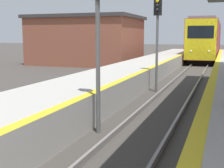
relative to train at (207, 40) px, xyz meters
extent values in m
cube|color=black|center=(0.00, 0.07, -2.00)|extent=(2.38, 19.02, 0.55)
cube|color=maroon|center=(0.00, 0.07, 0.12)|extent=(2.80, 21.14, 3.69)
cube|color=yellow|center=(0.00, -10.42, 0.12)|extent=(2.74, 0.16, 3.62)
cube|color=black|center=(0.00, -10.48, 0.76)|extent=(2.24, 0.06, 1.11)
cube|color=slate|center=(0.00, 0.07, 2.08)|extent=(2.38, 20.08, 0.24)
sphere|color=white|center=(-0.77, -10.48, -0.90)|extent=(0.18, 0.18, 0.18)
sphere|color=white|center=(0.77, -10.48, -0.90)|extent=(0.18, 0.18, 0.18)
cylinder|color=#595959|center=(-1.23, -31.18, -0.44)|extent=(0.12, 0.12, 3.68)
cylinder|color=#595959|center=(-1.04, -24.14, -0.44)|extent=(0.12, 0.12, 3.68)
cube|color=black|center=(-1.04, -24.14, 1.85)|extent=(0.36, 0.20, 0.90)
sphere|color=yellow|center=(-1.04, -24.28, 2.05)|extent=(0.16, 0.16, 0.16)
sphere|color=black|center=(-1.04, -24.28, 1.85)|extent=(0.16, 0.16, 0.16)
sphere|color=black|center=(-1.04, -24.28, 1.64)|extent=(0.16, 0.16, 0.16)
cube|color=brown|center=(-10.62, -10.98, -0.12)|extent=(9.49, 7.57, 4.31)
cube|color=#383333|center=(-10.62, -10.98, 2.18)|extent=(9.96, 7.95, 0.30)
camera|label=1|loc=(2.01, -39.07, 0.44)|focal=50.00mm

